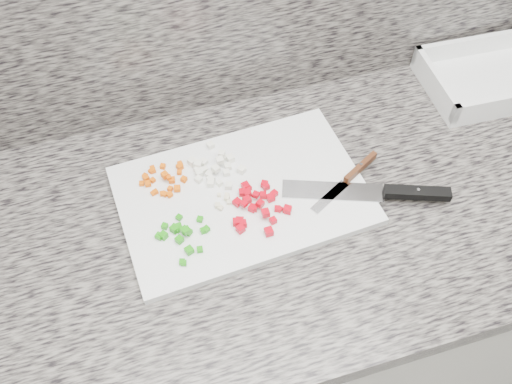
{
  "coord_description": "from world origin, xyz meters",
  "views": [
    {
      "loc": [
        -0.24,
        0.88,
        1.75
      ],
      "look_at": [
        -0.06,
        1.46,
        0.93
      ],
      "focal_mm": 40.0,
      "sensor_mm": 36.0,
      "label": 1
    }
  ],
  "objects": [
    {
      "name": "carrot_pile",
      "position": [
        -0.21,
        1.55,
        0.92
      ],
      "size": [
        0.09,
        0.08,
        0.02
      ],
      "color": "#D45304",
      "rests_on": "cutting_board"
    },
    {
      "name": "cabinet",
      "position": [
        0.0,
        1.44,
        0.43
      ],
      "size": [
        3.92,
        0.62,
        0.86
      ],
      "primitive_type": "cube",
      "color": "silver",
      "rests_on": "ground"
    },
    {
      "name": "green_pepper_pile",
      "position": [
        -0.2,
        1.42,
        0.92
      ],
      "size": [
        0.1,
        0.1,
        0.02
      ],
      "color": "#1A870C",
      "rests_on": "cutting_board"
    },
    {
      "name": "cutting_board",
      "position": [
        -0.08,
        1.48,
        0.91
      ],
      "size": [
        0.46,
        0.33,
        0.01
      ],
      "primitive_type": "cube",
      "rotation": [
        0.0,
        0.0,
        0.07
      ],
      "color": "silver",
      "rests_on": "countertop"
    },
    {
      "name": "countertop",
      "position": [
        0.0,
        1.44,
        0.88
      ],
      "size": [
        3.96,
        0.64,
        0.04
      ],
      "primitive_type": "cube",
      "color": "#625D56",
      "rests_on": "cabinet"
    },
    {
      "name": "red_pepper_pile",
      "position": [
        -0.06,
        1.44,
        0.92
      ],
      "size": [
        0.11,
        0.12,
        0.02
      ],
      "color": "#B60212",
      "rests_on": "cutting_board"
    },
    {
      "name": "tray",
      "position": [
        0.51,
        1.62,
        0.92
      ],
      "size": [
        0.28,
        0.21,
        0.06
      ],
      "rotation": [
        0.0,
        0.0,
        -0.04
      ],
      "color": "silver",
      "rests_on": "countertop"
    },
    {
      "name": "chef_knife",
      "position": [
        0.17,
        1.4,
        0.92
      ],
      "size": [
        0.3,
        0.14,
        0.02
      ],
      "rotation": [
        0.0,
        0.0,
        -0.35
      ],
      "color": "silver",
      "rests_on": "cutting_board"
    },
    {
      "name": "onion_pile",
      "position": [
        -0.12,
        1.55,
        0.92
      ],
      "size": [
        0.1,
        0.12,
        0.02
      ],
      "color": "silver",
      "rests_on": "cutting_board"
    },
    {
      "name": "paring_knife",
      "position": [
        0.13,
        1.46,
        0.92
      ],
      "size": [
        0.16,
        0.1,
        0.02
      ],
      "rotation": [
        0.0,
        0.0,
        0.51
      ],
      "color": "silver",
      "rests_on": "cutting_board"
    },
    {
      "name": "garlic_pile",
      "position": [
        -0.11,
        1.47,
        0.92
      ],
      "size": [
        0.05,
        0.04,
        0.01
      ],
      "color": "beige",
      "rests_on": "cutting_board"
    }
  ]
}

